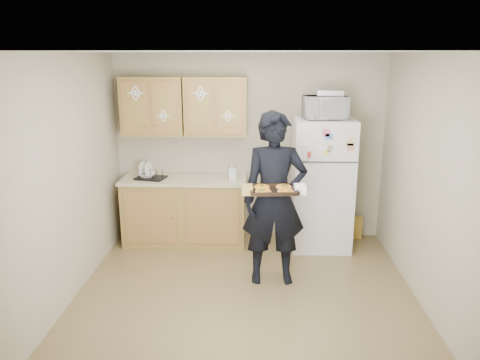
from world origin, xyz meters
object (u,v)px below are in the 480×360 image
Objects in this scene: baking_tray at (274,190)px; refrigerator at (322,184)px; dish_rack at (151,173)px; person at (274,199)px; microwave at (325,108)px.

refrigerator is at bearing 58.77° from baking_tray.
person is at bearing -32.84° from dish_rack.
microwave is at bearing 52.42° from person.
baking_tray is (-0.67, -1.33, 0.30)m from refrigerator.
person is 3.99× the size of baking_tray.
refrigerator is 3.32× the size of microwave.
refrigerator is 0.99m from microwave.
baking_tray is at bearing -127.99° from microwave.
baking_tray is at bearing -98.92° from person.
person is (-0.65, -1.03, 0.11)m from refrigerator.
person is 1.47m from microwave.
microwave reaches higher than baking_tray.
baking_tray is (-0.02, -0.30, 0.19)m from person.
microwave reaches higher than dish_rack.
person is 3.73× the size of microwave.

